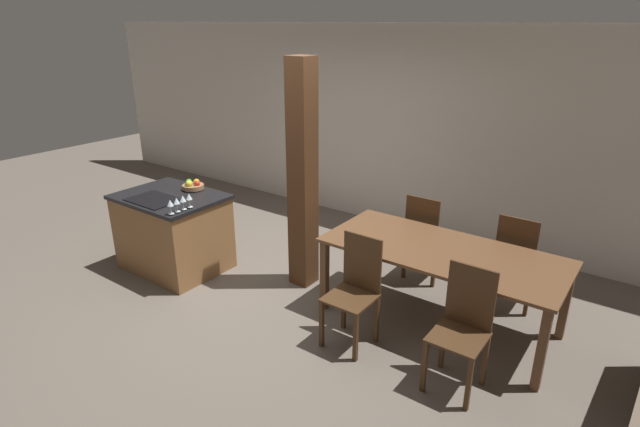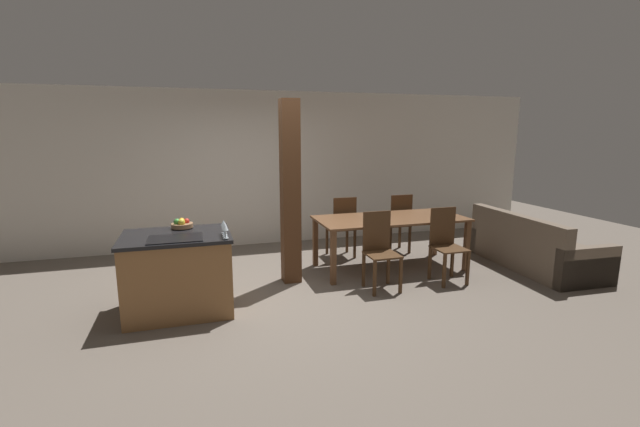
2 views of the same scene
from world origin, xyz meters
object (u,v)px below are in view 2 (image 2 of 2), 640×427
kitchen_island (178,273)px  dining_chair_near_left (380,249)px  dining_chair_far_right (398,222)px  fruit_bowl (182,224)px  dining_chair_near_right (446,243)px  wine_glass_far (224,225)px  wine_glass_end (224,223)px  wine_glass_near (225,228)px  dining_table (390,223)px  dining_chair_far_left (342,226)px  wine_glass_middle (225,226)px  timber_post (290,193)px  couch (533,250)px

kitchen_island → dining_chair_near_left: size_ratio=1.17×
dining_chair_far_right → fruit_bowl: bearing=18.6°
dining_chair_near_right → wine_glass_far: bearing=-175.6°
kitchen_island → wine_glass_end: (0.51, -0.13, 0.56)m
wine_glass_near → wine_glass_end: (0.00, 0.24, 0.00)m
dining_table → dining_chair_far_left: 0.88m
dining_table → dining_chair_far_right: (0.49, 0.71, -0.16)m
dining_chair_far_left → dining_chair_far_right: bearing=-180.0°
kitchen_island → wine_glass_far: (0.51, -0.21, 0.56)m
wine_glass_middle → wine_glass_far: bearing=90.0°
wine_glass_far → fruit_bowl: bearing=131.6°
wine_glass_middle → timber_post: size_ratio=0.06×
dining_chair_near_right → couch: size_ratio=0.50×
kitchen_island → wine_glass_middle: 0.82m
couch → timber_post: timber_post is taller
wine_glass_near → fruit_bowl: bearing=124.0°
kitchen_island → wine_glass_far: size_ratio=7.78×
wine_glass_near → dining_table: size_ratio=0.07×
wine_glass_far → dining_chair_near_left: bearing=6.5°
wine_glass_near → couch: (4.53, 0.51, -0.75)m
fruit_bowl → timber_post: size_ratio=0.10×
wine_glass_end → dining_chair_near_right: bearing=2.8°
dining_table → couch: 2.20m
fruit_bowl → timber_post: timber_post is taller
dining_table → dining_chair_near_right: size_ratio=2.19×
kitchen_island → fruit_bowl: (0.06, 0.29, 0.50)m
wine_glass_end → dining_chair_near_left: size_ratio=0.15×
dining_chair_far_left → dining_chair_far_right: size_ratio=1.00×
kitchen_island → dining_chair_near_left: 2.47m
dining_chair_near_left → kitchen_island: bearing=-179.7°
kitchen_island → dining_chair_far_right: (3.45, 1.44, 0.07)m
wine_glass_end → dining_chair_near_right: (2.94, 0.14, -0.49)m
wine_glass_middle → dining_chair_near_left: 2.04m
fruit_bowl → couch: (4.98, -0.15, -0.68)m
couch → fruit_bowl: bearing=90.6°
wine_glass_near → dining_chair_far_right: bearing=31.6°
couch → wine_glass_near: bearing=98.8°
wine_glass_middle → timber_post: 1.30m
wine_glass_end → timber_post: (0.92, 0.74, 0.20)m
dining_chair_near_left → couch: size_ratio=0.50×
dining_table → couch: (2.08, -0.58, -0.41)m
wine_glass_end → couch: size_ratio=0.07×
dining_chair_near_right → couch: bearing=4.6°
kitchen_island → wine_glass_near: wine_glass_near is taller
wine_glass_near → dining_chair_near_right: wine_glass_near is taller
couch → timber_post: size_ratio=0.83×
fruit_bowl → dining_chair_near_left: bearing=-6.6°
dining_chair_far_left → timber_post: timber_post is taller
dining_chair_near_left → dining_chair_far_left: same height
wine_glass_middle → wine_glass_end: bearing=90.0°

